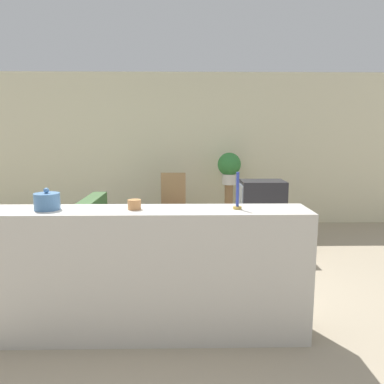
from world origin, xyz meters
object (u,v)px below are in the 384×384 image
Objects in this scene: potted_plant at (229,166)px; decorative_bowl at (47,201)px; television at (262,198)px; couch at (114,241)px; wooden_chair at (173,203)px.

potted_plant reaches higher than decorative_bowl.
potted_plant is at bearing 61.87° from decorative_bowl.
television is 3.07× the size of decorative_bowl.
television is (1.99, 0.38, 0.48)m from couch.
couch is 2.08m from television.
potted_plant is 2.75× the size of decorative_bowl.
television is at bearing -32.00° from wooden_chair.
potted_plant reaches higher than television.
couch is 2.48m from potted_plant.
television is 3.07m from decorative_bowl.
wooden_chair is 5.16× the size of decorative_bowl.
couch is 1.68× the size of wooden_chair.
television is 1.49m from wooden_chair.
decorative_bowl reaches higher than couch.
wooden_chair is at bearing -153.16° from potted_plant.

